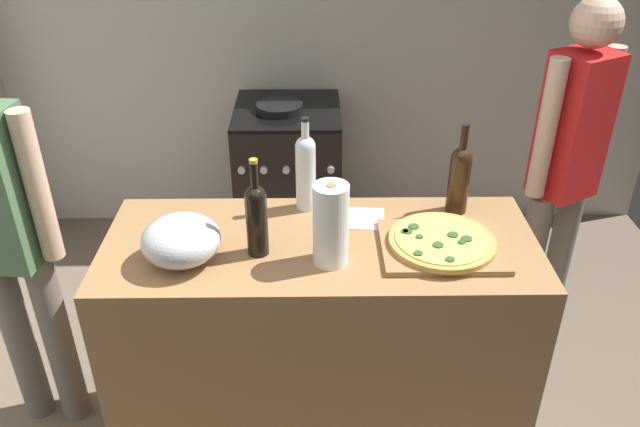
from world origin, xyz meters
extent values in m
cube|color=#6B5B4C|center=(0.00, 1.25, -0.01)|extent=(4.12, 3.11, 0.02)
cube|color=#BCB7AD|center=(0.00, 2.56, 1.30)|extent=(4.12, 0.10, 2.60)
cube|color=#9E7247|center=(0.04, 0.78, 0.47)|extent=(1.47, 0.60, 0.93)
cube|color=#9E7247|center=(0.44, 0.73, 0.94)|extent=(0.40, 0.32, 0.02)
cylinder|color=tan|center=(0.44, 0.73, 0.96)|extent=(0.35, 0.35, 0.02)
cylinder|color=#EAC660|center=(0.44, 0.73, 0.97)|extent=(0.31, 0.31, 0.00)
cylinder|color=#335926|center=(0.36, 0.74, 0.98)|extent=(0.02, 0.02, 0.01)
cylinder|color=#335926|center=(0.35, 0.80, 0.98)|extent=(0.04, 0.04, 0.01)
cylinder|color=#335926|center=(0.33, 0.77, 0.98)|extent=(0.03, 0.03, 0.01)
cylinder|color=#335926|center=(0.48, 0.75, 0.98)|extent=(0.03, 0.03, 0.01)
cylinder|color=#335926|center=(0.50, 0.70, 0.98)|extent=(0.02, 0.02, 0.01)
cylinder|color=#335926|center=(0.32, 0.77, 0.98)|extent=(0.02, 0.02, 0.01)
cylinder|color=#335926|center=(0.35, 0.64, 0.98)|extent=(0.03, 0.03, 0.01)
cylinder|color=#335926|center=(0.52, 0.72, 0.98)|extent=(0.04, 0.04, 0.01)
cylinder|color=#335926|center=(0.44, 0.61, 0.98)|extent=(0.03, 0.03, 0.01)
cylinder|color=#335926|center=(0.42, 0.69, 0.98)|extent=(0.03, 0.03, 0.01)
cylinder|color=#B2B2B7|center=(-0.40, 0.67, 0.94)|extent=(0.11, 0.11, 0.01)
ellipsoid|color=silver|center=(-0.40, 0.67, 1.01)|extent=(0.25, 0.25, 0.15)
cylinder|color=white|center=(0.07, 0.66, 1.07)|extent=(0.11, 0.11, 0.28)
cylinder|color=#997551|center=(0.07, 0.66, 1.07)|extent=(0.03, 0.03, 0.28)
cylinder|color=silver|center=(-0.01, 1.01, 1.06)|extent=(0.07, 0.07, 0.25)
sphere|color=silver|center=(-0.01, 1.01, 1.18)|extent=(0.07, 0.07, 0.07)
cylinder|color=silver|center=(-0.01, 1.01, 1.24)|extent=(0.03, 0.03, 0.07)
cylinder|color=black|center=(-0.01, 1.01, 1.28)|extent=(0.03, 0.03, 0.01)
cylinder|color=black|center=(-0.17, 0.72, 1.04)|extent=(0.07, 0.07, 0.21)
sphere|color=black|center=(-0.17, 0.72, 1.14)|extent=(0.07, 0.07, 0.07)
cylinder|color=black|center=(-0.17, 0.72, 1.21)|extent=(0.03, 0.03, 0.09)
cylinder|color=gold|center=(-0.17, 0.72, 1.27)|extent=(0.03, 0.03, 0.01)
cylinder|color=#331E0F|center=(0.53, 0.98, 1.04)|extent=(0.08, 0.08, 0.21)
sphere|color=#331E0F|center=(0.53, 0.98, 1.15)|extent=(0.08, 0.08, 0.08)
cylinder|color=#331E0F|center=(0.53, 0.98, 1.21)|extent=(0.03, 0.03, 0.09)
cylinder|color=black|center=(0.53, 0.98, 1.27)|extent=(0.03, 0.03, 0.01)
cube|color=white|center=(0.16, 0.93, 0.93)|extent=(0.22, 0.17, 0.00)
cube|color=black|center=(-0.12, 2.16, 0.43)|extent=(0.56, 0.59, 0.86)
cube|color=black|center=(-0.12, 2.16, 0.87)|extent=(0.56, 0.59, 0.02)
cylinder|color=silver|center=(-0.34, 1.85, 0.67)|extent=(0.04, 0.02, 0.04)
cylinder|color=silver|center=(-0.23, 1.85, 0.67)|extent=(0.04, 0.02, 0.04)
cylinder|color=silver|center=(-0.12, 1.85, 0.67)|extent=(0.04, 0.02, 0.04)
cylinder|color=silver|center=(-0.01, 1.85, 0.67)|extent=(0.04, 0.02, 0.04)
cylinder|color=silver|center=(0.11, 1.85, 0.67)|extent=(0.04, 0.02, 0.04)
cylinder|color=black|center=(-0.16, 2.12, 0.90)|extent=(0.24, 0.24, 0.04)
cylinder|color=slate|center=(-1.15, 0.91, 0.39)|extent=(0.11, 0.11, 0.78)
cylinder|color=slate|center=(-0.99, 0.90, 0.39)|extent=(0.11, 0.11, 0.78)
cylinder|color=beige|center=(-0.92, 0.89, 1.09)|extent=(0.08, 0.08, 0.56)
cylinder|color=slate|center=(1.16, 1.41, 0.40)|extent=(0.11, 0.11, 0.80)
cylinder|color=slate|center=(0.99, 1.31, 0.40)|extent=(0.11, 0.11, 0.80)
cube|color=red|center=(1.07, 1.36, 1.11)|extent=(0.29, 0.28, 0.60)
cylinder|color=beige|center=(1.21, 1.43, 1.12)|extent=(0.08, 0.08, 0.57)
cylinder|color=beige|center=(0.93, 1.28, 1.12)|extent=(0.08, 0.08, 0.57)
sphere|color=beige|center=(1.07, 1.36, 1.52)|extent=(0.19, 0.19, 0.19)
camera|label=1|loc=(0.01, -1.01, 2.10)|focal=35.57mm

